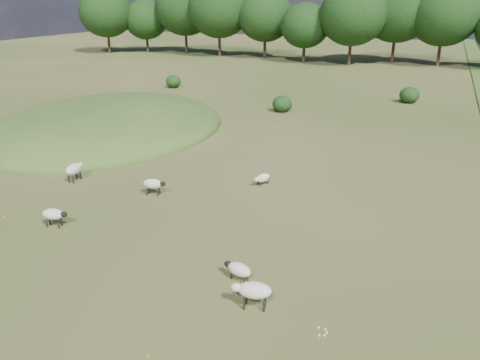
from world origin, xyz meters
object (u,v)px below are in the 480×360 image
at_px(sheep_2, 74,169).
at_px(sheep_6, 54,214).
at_px(sheep_1, 253,290).
at_px(sheep_0, 153,184).
at_px(sheep_3, 239,269).
at_px(sheep_4, 263,178).

xyz_separation_m(sheep_2, sheep_6, (2.87, -4.54, -0.09)).
height_order(sheep_1, sheep_6, sheep_1).
relative_size(sheep_0, sheep_6, 1.01).
bearing_deg(sheep_6, sheep_3, -16.58).
bearing_deg(sheep_1, sheep_6, -24.16).
xyz_separation_m(sheep_3, sheep_6, (-8.75, 0.62, 0.17)).
distance_m(sheep_0, sheep_6, 4.97).
bearing_deg(sheep_3, sheep_1, 143.24).
relative_size(sheep_2, sheep_6, 1.12).
bearing_deg(sheep_2, sheep_0, -93.59).
xyz_separation_m(sheep_2, sheep_3, (11.62, -5.16, -0.26)).
distance_m(sheep_0, sheep_3, 8.50).
bearing_deg(sheep_4, sheep_6, -14.64).
xyz_separation_m(sheep_1, sheep_6, (-9.79, 1.89, -0.08)).
distance_m(sheep_2, sheep_6, 5.38).
xyz_separation_m(sheep_1, sheep_2, (-12.66, 6.44, 0.01)).
distance_m(sheep_0, sheep_1, 10.11).
bearing_deg(sheep_3, sheep_0, -23.50).
height_order(sheep_2, sheep_4, sheep_2).
height_order(sheep_0, sheep_1, sheep_1).
bearing_deg(sheep_6, sheep_0, 53.75).
xyz_separation_m(sheep_2, sheep_4, (9.34, 3.32, -0.28)).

